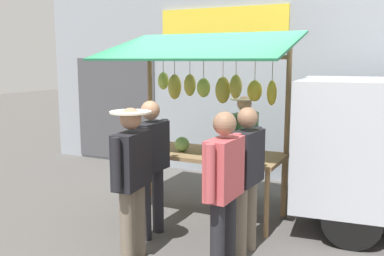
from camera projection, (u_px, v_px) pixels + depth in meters
The scene contains 8 objects.
ground_plane at pixel (202, 213), 6.00m from camera, with size 40.00×40.00×0.00m, color #514F4C.
street_backdrop at pixel (250, 83), 7.70m from camera, with size 9.00×0.30×3.40m.
market_stall at pixel (203, 101), 5.82m from camera, with size 2.50×1.46×2.50m.
vendor_with_sunhat at pixel (244, 141), 6.37m from camera, with size 0.41×0.67×1.59m.
shopper_in_striped_shirt at pixel (224, 184), 4.10m from camera, with size 0.24×0.70×1.64m.
shopper_with_ponytail at pixel (151, 159), 5.10m from camera, with size 0.24×0.70×1.65m.
shopper_in_grey_tee at pixel (246, 171), 4.61m from camera, with size 0.26×0.70×1.63m.
shopper_with_shopping_bag at pixel (132, 172), 4.45m from camera, with size 0.42×0.70×1.64m.
Camera 1 is at (-2.42, 5.20, 2.12)m, focal length 40.29 mm.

